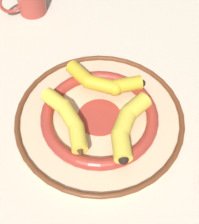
# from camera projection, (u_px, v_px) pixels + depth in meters

# --- Properties ---
(ground_plane) EXTENTS (2.80, 2.80, 0.00)m
(ground_plane) POSITION_uv_depth(u_px,v_px,m) (79.00, 115.00, 0.70)
(ground_plane) COLOR beige
(decorative_bowl) EXTENTS (0.37, 0.37, 0.04)m
(decorative_bowl) POSITION_uv_depth(u_px,v_px,m) (100.00, 118.00, 0.68)
(decorative_bowl) COLOR beige
(decorative_bowl) RESTS_ON ground_plane
(banana_a) EXTENTS (0.15, 0.14, 0.03)m
(banana_a) POSITION_uv_depth(u_px,v_px,m) (101.00, 81.00, 0.69)
(banana_a) COLOR gold
(banana_a) RESTS_ON decorative_bowl
(banana_b) EXTENTS (0.14, 0.14, 0.04)m
(banana_b) POSITION_uv_depth(u_px,v_px,m) (128.00, 124.00, 0.62)
(banana_b) COLOR yellow
(banana_b) RESTS_ON decorative_bowl
(banana_c) EXTENTS (0.06, 0.18, 0.03)m
(banana_c) POSITION_uv_depth(u_px,v_px,m) (68.00, 119.00, 0.63)
(banana_c) COLOR yellow
(banana_c) RESTS_ON decorative_bowl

